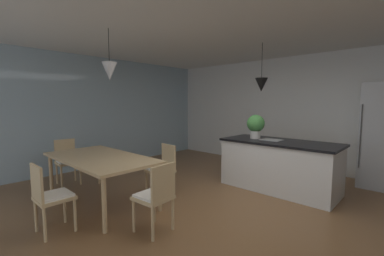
{
  "coord_description": "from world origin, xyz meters",
  "views": [
    {
      "loc": [
        1.91,
        -2.93,
        1.59
      ],
      "look_at": [
        -0.81,
        -0.03,
        1.19
      ],
      "focal_mm": 23.59,
      "sensor_mm": 36.0,
      "label": 1
    }
  ],
  "objects": [
    {
      "name": "ground_plane",
      "position": [
        0.0,
        0.0,
        -0.02
      ],
      "size": [
        10.0,
        8.4,
        0.04
      ],
      "primitive_type": "cube",
      "color": "brown"
    },
    {
      "name": "chair_kitchen_end",
      "position": [
        -0.44,
        -1.07,
        0.47
      ],
      "size": [
        0.43,
        0.43,
        0.87
      ],
      "color": "tan",
      "rests_on": "ground_plane"
    },
    {
      "name": "pendant_over_table",
      "position": [
        -1.65,
        -0.96,
        2.07
      ],
      "size": [
        0.23,
        0.23,
        0.77
      ],
      "color": "black"
    },
    {
      "name": "window_wall_left_glazing",
      "position": [
        -4.06,
        0.0,
        1.35
      ],
      "size": [
        0.06,
        8.4,
        2.7
      ],
      "primitive_type": "cube",
      "color": "#9EB7C6",
      "rests_on": "ground_plane"
    },
    {
      "name": "chair_near_right",
      "position": [
        -1.37,
        -1.96,
        0.47
      ],
      "size": [
        0.4,
        0.4,
        0.87
      ],
      "color": "tan",
      "rests_on": "ground_plane"
    },
    {
      "name": "dining_table",
      "position": [
        -1.82,
        -1.07,
        0.69
      ],
      "size": [
        2.02,
        1.03,
        0.75
      ],
      "color": "tan",
      "rests_on": "ground_plane"
    },
    {
      "name": "kitchen_island",
      "position": [
        -0.02,
        1.46,
        0.46
      ],
      "size": [
        2.04,
        0.92,
        0.91
      ],
      "color": "silver",
      "rests_on": "ground_plane"
    },
    {
      "name": "potted_plant_on_island",
      "position": [
        -0.51,
        1.46,
        1.16
      ],
      "size": [
        0.34,
        0.34,
        0.46
      ],
      "color": "beige",
      "rests_on": "kitchen_island"
    },
    {
      "name": "chair_far_right",
      "position": [
        -1.36,
        -0.18,
        0.47
      ],
      "size": [
        0.44,
        0.44,
        0.87
      ],
      "color": "tan",
      "rests_on": "ground_plane"
    },
    {
      "name": "wall_back_kitchen",
      "position": [
        0.0,
        3.26,
        1.35
      ],
      "size": [
        10.0,
        0.12,
        2.7
      ],
      "primitive_type": "cube",
      "color": "white",
      "rests_on": "ground_plane"
    },
    {
      "name": "ceiling_slab",
      "position": [
        0.0,
        0.0,
        2.76
      ],
      "size": [
        10.0,
        8.4,
        0.12
      ],
      "primitive_type": "cube",
      "color": "white"
    },
    {
      "name": "chair_window_end",
      "position": [
        -3.2,
        -1.07,
        0.47
      ],
      "size": [
        0.44,
        0.44,
        0.87
      ],
      "color": "tan",
      "rests_on": "ground_plane"
    },
    {
      "name": "pendant_over_island_main",
      "position": [
        -0.42,
        1.46,
        1.93
      ],
      "size": [
        0.24,
        0.24,
        0.9
      ],
      "color": "black"
    }
  ]
}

